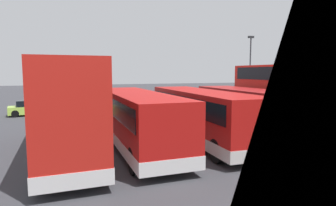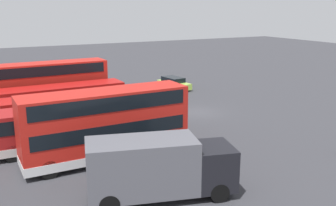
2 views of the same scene
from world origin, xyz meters
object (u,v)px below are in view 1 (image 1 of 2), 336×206
Objects in this scene: bus_single_deck_third at (201,114)px; lamp_post_tall at (250,66)px; bus_single_deck_fourth at (137,117)px; waste_bin_yellow at (73,112)px; bus_double_decker_fifth at (67,105)px; car_hatchback_silver at (35,108)px; bus_double_decker_near_end at (295,96)px; bus_single_deck_second at (258,112)px.

bus_single_deck_third is 19.75m from lamp_post_tall.
bus_single_deck_fourth is 12.37m from waste_bin_yellow.
bus_double_decker_fifth is 12.42m from waste_bin_yellow.
bus_single_deck_fourth is 2.30× the size of car_hatchback_silver.
bus_double_decker_near_end reaches higher than bus_single_deck_fourth.
bus_double_decker_fifth is 2.30× the size of car_hatchback_silver.
bus_single_deck_fourth is 11.62× the size of waste_bin_yellow.
bus_double_decker_fifth is 11.59× the size of waste_bin_yellow.
car_hatchback_silver is at bearing -54.60° from bus_single_deck_third.
car_hatchback_silver is at bearing -78.93° from bus_double_decker_fifth.
lamp_post_tall reaches higher than bus_single_deck_fourth.
bus_single_deck_second is 2.52× the size of car_hatchback_silver.
lamp_post_tall is 20.87m from waste_bin_yellow.
bus_double_decker_fifth is at bearing 35.49° from lamp_post_tall.
bus_single_deck_fourth reaches higher than waste_bin_yellow.
lamp_post_tall is at bearing -172.96° from waste_bin_yellow.
car_hatchback_silver is at bearing -39.66° from bus_double_decker_near_end.
bus_double_decker_fifth is (10.92, -0.12, 0.82)m from bus_single_deck_second.
bus_double_decker_near_end is 15.59m from lamp_post_tall.
waste_bin_yellow is at bearing -39.65° from bus_double_decker_near_end.
bus_single_deck_third reaches higher than car_hatchback_silver.
bus_double_decker_fifth is at bearing 3.64° from bus_single_deck_third.
bus_double_decker_near_end is 11.21× the size of waste_bin_yellow.
bus_double_decker_near_end is 1.29× the size of lamp_post_tall.
waste_bin_yellow is (3.09, -11.92, -1.15)m from bus_single_deck_fourth.
bus_double_decker_fifth is (14.38, 0.68, 0.00)m from bus_double_decker_near_end.
waste_bin_yellow is at bearing 7.04° from lamp_post_tall.
bus_double_decker_fifth is 1.33× the size of lamp_post_tall.
bus_single_deck_third is at bearing 120.68° from waste_bin_yellow.
bus_single_deck_fourth is at bearing -174.60° from bus_double_decker_fifth.
lamp_post_tall reaches higher than waste_bin_yellow.
bus_double_decker_fifth reaches higher than waste_bin_yellow.
bus_double_decker_near_end is at bearing -177.27° from bus_double_decker_fifth.
bus_double_decker_fifth reaches higher than car_hatchback_silver.
bus_double_decker_near_end is 10.91m from bus_single_deck_fourth.
bus_single_deck_third is at bearing -177.94° from bus_single_deck_fourth.
bus_single_deck_fourth is 22.65m from lamp_post_tall.
lamp_post_tall is at bearing -139.98° from bus_single_deck_fourth.
lamp_post_tall is at bearing 179.28° from car_hatchback_silver.
bus_single_deck_second is 18.08m from lamp_post_tall.
bus_double_decker_near_end is 0.97× the size of bus_double_decker_fifth.
bus_double_decker_fifth is at bearing 101.07° from car_hatchback_silver.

